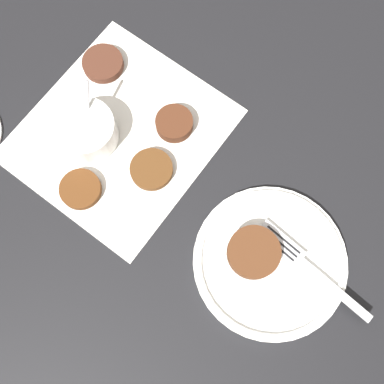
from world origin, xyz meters
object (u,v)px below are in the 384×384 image
(fork, at_px, (302,262))
(serving_plate, at_px, (270,261))
(fritter_on_plate, at_px, (254,252))
(sauce_bowl, at_px, (87,131))

(fork, bearing_deg, serving_plate, 119.75)
(serving_plate, xyz_separation_m, fork, (0.02, -0.04, 0.01))
(fritter_on_plate, xyz_separation_m, fork, (0.03, -0.07, -0.01))
(fritter_on_plate, bearing_deg, fork, -68.14)
(sauce_bowl, relative_size, fritter_on_plate, 1.32)
(sauce_bowl, distance_m, fork, 0.37)
(serving_plate, height_order, fork, fork)
(sauce_bowl, bearing_deg, serving_plate, -94.13)
(sauce_bowl, xyz_separation_m, serving_plate, (-0.02, -0.34, -0.02))
(serving_plate, relative_size, fork, 1.14)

